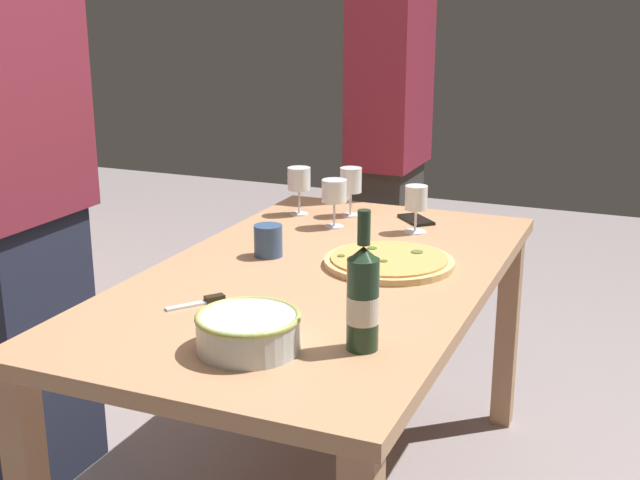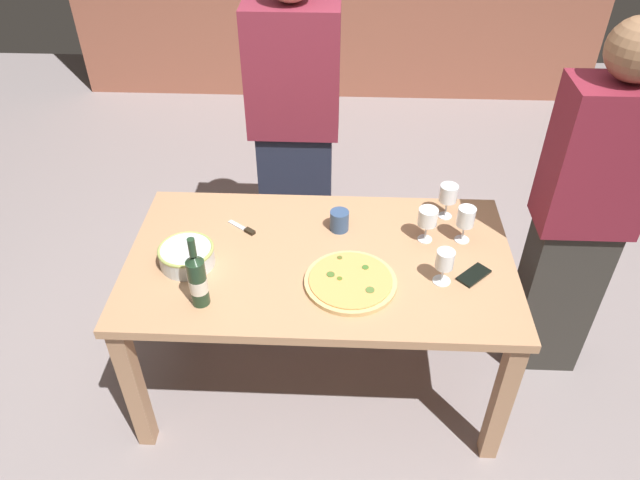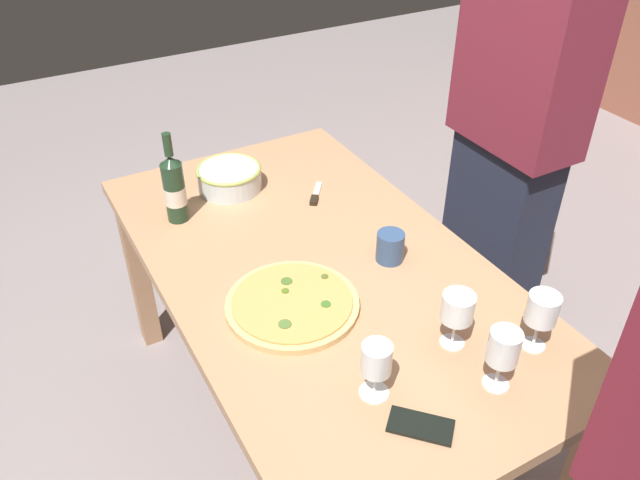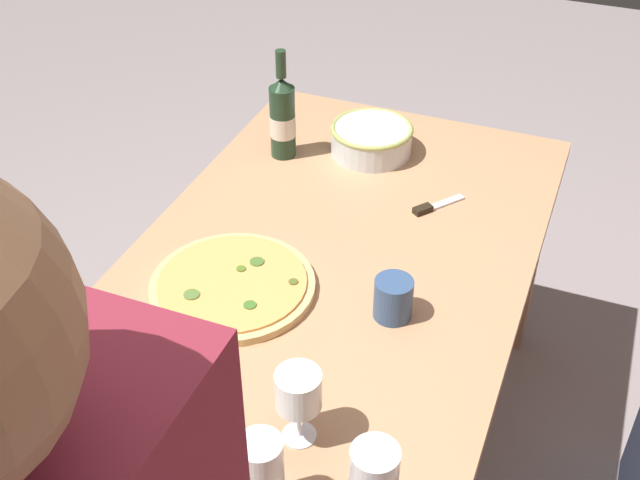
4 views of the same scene
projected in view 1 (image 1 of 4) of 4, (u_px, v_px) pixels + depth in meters
dining_table at (320, 304)px, 2.30m from camera, size 1.60×0.90×0.75m
pizza at (389, 261)px, 2.33m from camera, size 0.37×0.37×0.03m
serving_bowl at (248, 330)px, 1.76m from camera, size 0.23×0.23×0.08m
wine_bottle at (363, 297)px, 1.75m from camera, size 0.07×0.07×0.31m
wine_glass_near_pizza at (334, 193)px, 2.69m from camera, size 0.08×0.08×0.16m
wine_glass_by_bottle at (351, 183)px, 2.83m from camera, size 0.07×0.07×0.17m
wine_glass_far_left at (299, 181)px, 2.85m from camera, size 0.08×0.08×0.16m
wine_glass_far_right at (416, 200)px, 2.63m from camera, size 0.07×0.07×0.15m
cup_amber at (268, 241)px, 2.40m from camera, size 0.08×0.08×0.09m
cell_phone at (416, 220)px, 2.79m from camera, size 0.15×0.15×0.01m
pizza_knife at (203, 301)px, 2.04m from camera, size 0.13×0.11×0.02m
person_host at (17, 209)px, 2.42m from camera, size 0.46×0.24×1.74m
person_guest_left at (389, 157)px, 3.26m from camera, size 0.38×0.24×1.70m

